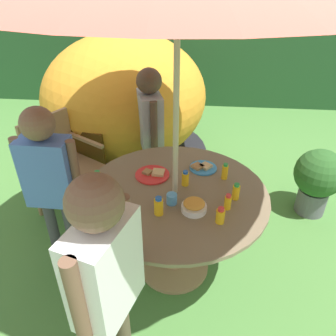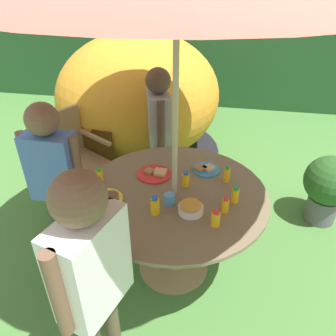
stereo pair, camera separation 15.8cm
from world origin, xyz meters
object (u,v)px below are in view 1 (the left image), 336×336
Objects in this scene: juice_bottle_near_left at (185,178)px; cup_near at (172,199)px; dome_tent at (125,97)px; garden_table at (175,213)px; child_in_blue_shirt at (49,172)px; snack_bowl at (194,206)px; plate_center_front at (107,202)px; juice_bottle_mid_right at (220,216)px; child_in_grey_shirt at (150,120)px; wooden_chair at (60,161)px; plate_mid_left at (153,174)px; potted_plant at (318,178)px; juice_bottle_back_edge at (228,202)px; juice_bottle_center_back at (236,192)px; juice_bottle_front_edge at (159,206)px; plate_far_right at (203,167)px; juice_bottle_far_left at (225,172)px; child_in_white_shirt at (105,270)px; juice_bottle_near_right at (98,178)px.

juice_bottle_near_left reaches higher than cup_near.
garden_table is at bearing -51.89° from dome_tent.
child_in_blue_shirt reaches higher than snack_bowl.
plate_center_front is 2.06× the size of juice_bottle_near_left.
juice_bottle_near_left is 1.05× the size of juice_bottle_mid_right.
child_in_grey_shirt is 1.36m from juice_bottle_mid_right.
wooden_chair reaches higher than plate_mid_left.
garden_table is 1.36× the size of wooden_chair.
child_in_blue_shirt is at bearing 158.08° from plate_center_front.
potted_plant is 1.39m from juice_bottle_back_edge.
potted_plant is 2.00m from plate_center_front.
juice_bottle_center_back is (1.50, -0.69, 0.26)m from wooden_chair.
plate_mid_left is (-0.18, 0.19, 0.20)m from garden_table.
cup_near is (-0.15, 0.06, 0.00)m from snack_bowl.
juice_bottle_mid_right is at bearing -111.16° from juice_bottle_back_edge.
child_in_grey_shirt is 10.35× the size of juice_bottle_front_edge.
potted_plant is 6.09× the size of juice_bottle_mid_right.
plate_center_front is 2.16× the size of juice_bottle_back_edge.
plate_center_front is (-0.44, -0.17, 0.20)m from garden_table.
child_in_grey_shirt is 0.93m from juice_bottle_near_left.
juice_bottle_back_edge is (0.28, -0.24, -0.00)m from juice_bottle_near_left.
plate_center_front is 0.56m from juice_bottle_near_left.
juice_bottle_far_left is (0.16, -0.12, 0.05)m from plate_far_right.
child_in_white_shirt is 5.65× the size of plate_mid_left.
plate_center_front is 3.27× the size of cup_near.
juice_bottle_near_left is 0.23m from cup_near.
juice_bottle_near_right is at bearing -107.34° from wooden_chair.
plate_center_front is at bearing -61.71° from juice_bottle_near_right.
plate_far_right is (0.62, 0.48, 0.00)m from plate_center_front.
juice_bottle_far_left reaches higher than snack_bowl.
plate_center_front is 1.99× the size of juice_bottle_center_back.
wooden_chair is 1.31m from juice_bottle_near_left.
juice_bottle_back_edge is (0.00, -0.34, -0.01)m from juice_bottle_far_left.
child_in_blue_shirt is 5.28× the size of plate_mid_left.
garden_table is 0.60m from juice_bottle_near_right.
child_in_blue_shirt is at bearing -166.28° from plate_mid_left.
child_in_white_shirt is 6.03× the size of plate_center_front.
juice_bottle_near_right is (-0.37, -0.15, 0.04)m from plate_mid_left.
juice_bottle_front_edge is at bearing 0.92° from child_in_white_shirt.
juice_bottle_near_left is at bearing 4.55° from juice_bottle_near_right.
garden_table is at bearing -121.06° from plate_far_right.
juice_bottle_center_back is (0.95, -0.08, 0.00)m from juice_bottle_near_right.
juice_bottle_back_edge is at bearing -22.92° from garden_table.
dome_tent is at bearing 98.08° from plate_center_front.
plate_mid_left reaches higher than potted_plant.
juice_bottle_back_edge is at bearing 11.96° from juice_bottle_front_edge.
plate_center_front is 2.16× the size of juice_bottle_near_right.
child_in_grey_shirt is 1.10m from child_in_blue_shirt.
potted_plant is 6.08× the size of juice_bottle_near_right.
juice_bottle_front_edge reaches higher than snack_bowl.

